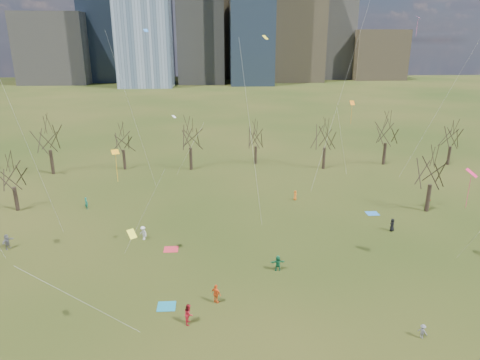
{
  "coord_description": "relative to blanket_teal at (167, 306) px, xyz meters",
  "views": [
    {
      "loc": [
        -3.08,
        -34.5,
        22.27
      ],
      "look_at": [
        0.0,
        12.0,
        7.0
      ],
      "focal_mm": 32.0,
      "sensor_mm": 36.0,
      "label": 1
    }
  ],
  "objects": [
    {
      "name": "person_13",
      "position": [
        -13.27,
        23.87,
        0.82
      ],
      "size": [
        0.71,
        0.72,
        1.67
      ],
      "primitive_type": "imported",
      "rotation": [
        0.0,
        0.0,
        2.35
      ],
      "color": "#186E59",
      "rests_on": "ground"
    },
    {
      "name": "person_6",
      "position": [
        26.07,
        13.96,
        0.8
      ],
      "size": [
        0.93,
        0.92,
        1.62
      ],
      "primitive_type": "imported",
      "rotation": [
        0.0,
        0.0,
        3.91
      ],
      "color": "black",
      "rests_on": "ground"
    },
    {
      "name": "kites_airborne",
      "position": [
        10.85,
        16.65,
        12.5
      ],
      "size": [
        58.35,
        44.37,
        29.25
      ],
      "color": "#FFAC15",
      "rests_on": "ground"
    },
    {
      "name": "person_4",
      "position": [
        4.38,
        0.27,
        0.89
      ],
      "size": [
        1.1,
        1.03,
        1.82
      ],
      "primitive_type": "imported",
      "rotation": [
        0.0,
        0.0,
        2.44
      ],
      "color": "#E85619",
      "rests_on": "ground"
    },
    {
      "name": "person_3",
      "position": [
        20.45,
        -5.51,
        0.58
      ],
      "size": [
        0.82,
        0.88,
        1.2
      ],
      "primitive_type": "imported",
      "rotation": [
        0.0,
        0.0,
        2.21
      ],
      "color": "slate",
      "rests_on": "ground"
    },
    {
      "name": "ground",
      "position": [
        7.4,
        1.92,
        -0.01
      ],
      "size": [
        500.0,
        500.0,
        0.0
      ],
      "primitive_type": "plane",
      "color": "black",
      "rests_on": "ground"
    },
    {
      "name": "person_12",
      "position": [
        16.26,
        25.39,
        0.7
      ],
      "size": [
        0.66,
        0.81,
        1.44
      ],
      "primitive_type": "imported",
      "rotation": [
        0.0,
        0.0,
        1.24
      ],
      "color": "orange",
      "rests_on": "ground"
    },
    {
      "name": "person_9",
      "position": [
        -3.97,
        13.57,
        0.83
      ],
      "size": [
        1.22,
        1.2,
        1.68
      ],
      "primitive_type": "imported",
      "rotation": [
        0.0,
        0.0,
        5.51
      ],
      "color": "silver",
      "rests_on": "ground"
    },
    {
      "name": "person_2",
      "position": [
        2.1,
        -2.47,
        0.88
      ],
      "size": [
        0.74,
        0.92,
        1.8
      ],
      "primitive_type": "imported",
      "rotation": [
        0.0,
        0.0,
        1.5
      ],
      "color": "red",
      "rests_on": "ground"
    },
    {
      "name": "blanket_navy",
      "position": [
        25.7,
        19.53,
        0.0
      ],
      "size": [
        1.6,
        1.5,
        0.03
      ],
      "primitive_type": "cube",
      "color": "blue",
      "rests_on": "ground"
    },
    {
      "name": "person_10",
      "position": [
        34.37,
        21.49,
        0.81
      ],
      "size": [
        1.04,
        0.79,
        1.64
      ],
      "primitive_type": "imported",
      "rotation": [
        0.0,
        0.0,
        0.46
      ],
      "color": "#A52117",
      "rests_on": "ground"
    },
    {
      "name": "bare_tree_row",
      "position": [
        7.32,
        39.14,
        6.1
      ],
      "size": [
        113.04,
        29.8,
        9.5
      ],
      "color": "black",
      "rests_on": "ground"
    },
    {
      "name": "blanket_crimson",
      "position": [
        -0.54,
        10.82,
        0.0
      ],
      "size": [
        1.6,
        1.5,
        0.03
      ],
      "primitive_type": "cube",
      "color": "red",
      "rests_on": "ground"
    },
    {
      "name": "blanket_teal",
      "position": [
        0.0,
        0.0,
        0.0
      ],
      "size": [
        1.6,
        1.5,
        0.03
      ],
      "primitive_type": "cube",
      "color": "#17738F",
      "rests_on": "ground"
    },
    {
      "name": "person_11",
      "position": [
        -18.8,
        12.25,
        0.85
      ],
      "size": [
        1.01,
        1.69,
        1.74
      ],
      "primitive_type": "imported",
      "rotation": [
        0.0,
        0.0,
        1.24
      ],
      "color": "#5D5C61",
      "rests_on": "ground"
    },
    {
      "name": "downtown_skyline",
      "position": [
        4.97,
        212.56,
        38.99
      ],
      "size": [
        212.5,
        78.0,
        118.0
      ],
      "color": "slate",
      "rests_on": "ground"
    },
    {
      "name": "person_5",
      "position": [
        10.69,
        5.53,
        0.81
      ],
      "size": [
        1.55,
        0.58,
        1.64
      ],
      "primitive_type": "imported",
      "rotation": [
        0.0,
        0.0,
        3.21
      ],
      "color": "#176B3E",
      "rests_on": "ground"
    }
  ]
}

